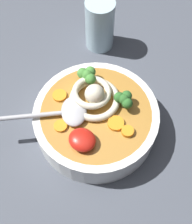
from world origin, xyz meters
The scene contains 12 objects.
table_slab centered at (0.00, 0.00, 1.36)cm, with size 133.80×133.80×2.71cm, color #474C56.
soup_bowl centered at (-1.42, -2.33, 5.70)cm, with size 22.30×22.30×5.79cm.
noodle_pile centered at (0.48, -4.22, 9.75)cm, with size 9.99×9.80×4.02cm.
soup_spoon centered at (2.68, 1.02, 9.30)cm, with size 15.48×13.51×1.60cm.
chili_sauce_dollop centered at (-2.70, 3.79, 9.53)cm, with size 4.60×4.14×2.07cm, color red.
broccoli_floret_beside_noodles centered at (-4.69, -6.23, 10.33)cm, with size 3.69×3.17×2.92cm.
broccoli_floret_center centered at (3.45, -7.07, 10.44)cm, with size 3.91×3.36×3.09cm.
carrot_slice_near_spoon centered at (2.06, 3.36, 8.74)cm, with size 2.28×2.28×0.48cm, color orange.
carrot_slice_front centered at (-5.56, -2.14, 8.80)cm, with size 2.83×2.83×0.59cm, color orange.
carrot_slice_rear centered at (5.87, -1.52, 8.77)cm, with size 2.54×2.54×0.54cm, color orange.
carrot_slice_right centered at (-8.00, -1.87, 8.87)cm, with size 2.11×2.11×0.74cm, color orange.
drinking_glass centered at (9.59, -20.85, 8.36)cm, with size 6.21×6.21×11.30cm, color silver.
Camera 1 is at (-15.70, 19.77, 53.48)cm, focal length 47.81 mm.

